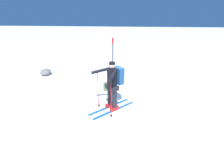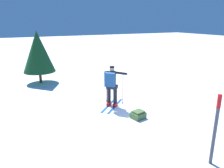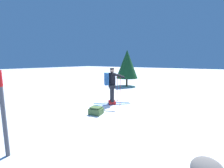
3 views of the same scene
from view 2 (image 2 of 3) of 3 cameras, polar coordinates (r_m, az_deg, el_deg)
ground_plane at (r=8.19m, az=1.06°, el=-7.31°), size 80.00×80.00×0.00m
skier at (r=8.42m, az=-0.09°, el=0.09°), size 1.40×1.44×1.61m
dropped_backpack at (r=7.71m, az=6.85°, el=-7.97°), size 0.47×0.52×0.27m
trail_marker at (r=5.55m, az=25.46°, el=-9.67°), size 0.09×0.09×1.74m
pine_tree at (r=12.22m, az=-18.76°, el=8.02°), size 1.67×1.67×2.78m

